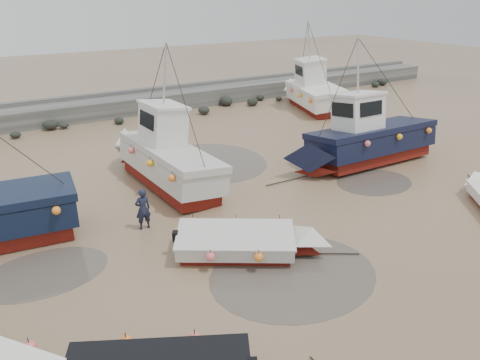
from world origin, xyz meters
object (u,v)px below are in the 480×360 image
at_px(dinghy_5, 246,240).
at_px(cabin_boat_3, 314,90).
at_px(person, 145,228).
at_px(cabin_boat_1, 161,155).
at_px(cabin_boat_2, 365,139).

bearing_deg(dinghy_5, cabin_boat_3, 166.70).
height_order(cabin_boat_3, person, cabin_boat_3).
distance_m(cabin_boat_1, cabin_boat_2, 10.16).
height_order(dinghy_5, cabin_boat_1, cabin_boat_1).
bearing_deg(cabin_boat_2, cabin_boat_1, 73.97).
xyz_separation_m(dinghy_5, cabin_boat_1, (0.02, 7.31, 0.81)).
bearing_deg(person, dinghy_5, 123.30).
distance_m(cabin_boat_2, cabin_boat_3, 12.14).
relative_size(cabin_boat_1, cabin_boat_3, 1.07).
bearing_deg(cabin_boat_3, person, -129.89).
relative_size(cabin_boat_2, person, 6.27).
distance_m(dinghy_5, cabin_boat_1, 7.36).
relative_size(dinghy_5, cabin_boat_1, 0.59).
bearing_deg(cabin_boat_1, cabin_boat_3, 23.87).
xyz_separation_m(cabin_boat_1, person, (-2.31, -3.76, -1.36)).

